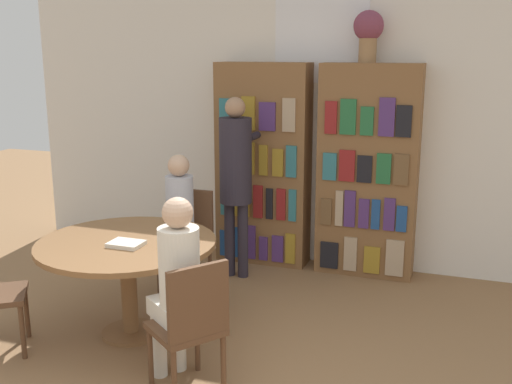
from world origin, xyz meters
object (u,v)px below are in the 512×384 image
bookshelf_right (368,172)px  chair_far_side (191,322)px  librarian_standing (236,169)px  seated_reader_left (178,218)px  bookshelf_left (263,165)px  chair_left_side (188,235)px  flower_vase (368,31)px  seated_reader_right (177,280)px  reading_table (127,255)px

bookshelf_right → chair_far_side: bearing=-104.6°
librarian_standing → seated_reader_left: bearing=-117.9°
bookshelf_left → librarian_standing: 0.51m
bookshelf_right → seated_reader_left: bearing=-142.9°
bookshelf_right → chair_left_side: 1.77m
chair_far_side → librarian_standing: librarian_standing is taller
flower_vase → seated_reader_left: (-1.39, -1.09, -1.57)m
flower_vase → chair_far_side: 3.13m
librarian_standing → seated_reader_right: bearing=-79.9°
flower_vase → chair_left_side: bearing=-146.8°
bookshelf_right → flower_vase: bearing=174.2°
reading_table → librarian_standing: (0.32, 1.40, 0.40)m
chair_left_side → librarian_standing: 0.74m
bookshelf_left → bookshelf_right: same height
flower_vase → chair_left_side: flower_vase is taller
reading_table → bookshelf_right: bearing=52.7°
flower_vase → seated_reader_left: size_ratio=0.37×
chair_far_side → seated_reader_right: size_ratio=0.71×
bookshelf_right → seated_reader_left: size_ratio=1.60×
seated_reader_right → seated_reader_left: bearing=63.1°
chair_far_side → seated_reader_left: (-0.79, 1.41, 0.20)m
chair_left_side → seated_reader_right: (0.64, -1.48, 0.22)m
seated_reader_left → librarian_standing: size_ratio=0.73×
seated_reader_right → chair_far_side: bearing=-90.0°
bookshelf_left → bookshelf_right: 1.04m
flower_vase → reading_table: (-1.40, -1.91, -1.64)m
reading_table → librarian_standing: size_ratio=0.78×
bookshelf_right → librarian_standing: bookshelf_right is taller
reading_table → chair_far_side: 1.01m
chair_left_side → chair_far_side: bearing=117.0°
chair_left_side → seated_reader_left: (-0.00, -0.18, 0.20)m
chair_far_side → seated_reader_right: 0.28m
seated_reader_left → flower_vase: bearing=-141.2°
seated_reader_left → librarian_standing: bearing=-117.3°
flower_vase → reading_table: 2.88m
chair_far_side → seated_reader_left: seated_reader_left is taller
seated_reader_left → bookshelf_right: bearing=-142.3°
bookshelf_left → seated_reader_right: (0.24, -2.39, -0.28)m
flower_vase → librarian_standing: bearing=-154.9°
flower_vase → bookshelf_left: bearing=-179.7°
reading_table → seated_reader_right: seated_reader_right is taller
chair_left_side → librarian_standing: librarian_standing is taller
flower_vase → reading_table: size_ratio=0.35×
chair_far_side → seated_reader_right: bearing=90.0°
chair_left_side → seated_reader_left: 0.27m
bookshelf_left → bookshelf_right: (1.04, -0.00, 0.00)m
seated_reader_left → librarian_standing: librarian_standing is taller
seated_reader_right → chair_left_side: bearing=60.1°
bookshelf_right → librarian_standing: size_ratio=1.17×
bookshelf_left → seated_reader_left: size_ratio=1.60×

